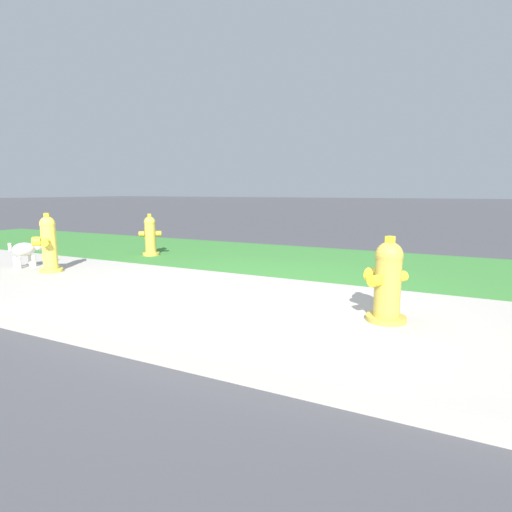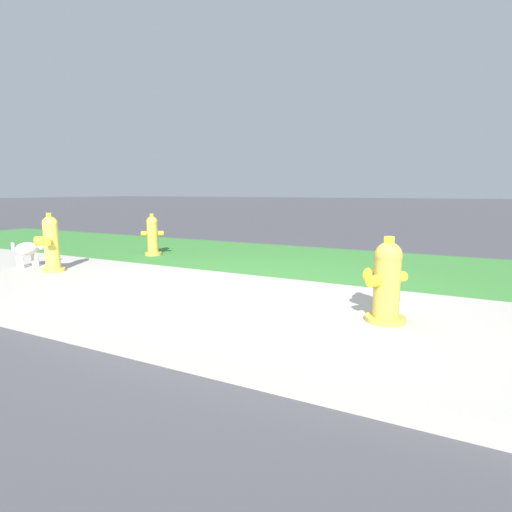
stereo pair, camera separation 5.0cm
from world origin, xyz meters
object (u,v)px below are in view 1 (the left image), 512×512
fire_hydrant_by_grass_verge (387,282)px  fire_hydrant_across_street (49,244)px  small_white_dog (27,250)px  fire_hydrant_at_driveway (150,236)px

fire_hydrant_by_grass_verge → fire_hydrant_across_street: fire_hydrant_across_street is taller
fire_hydrant_by_grass_verge → small_white_dog: fire_hydrant_by_grass_verge is taller
fire_hydrant_by_grass_verge → small_white_dog: 4.80m
fire_hydrant_by_grass_verge → fire_hydrant_at_driveway: bearing=97.7°
small_white_dog → fire_hydrant_across_street: bearing=-91.2°
fire_hydrant_at_driveway → fire_hydrant_across_street: size_ratio=0.89×
fire_hydrant_by_grass_verge → fire_hydrant_at_driveway: fire_hydrant_by_grass_verge is taller
fire_hydrant_across_street → fire_hydrant_at_driveway: bearing=-45.4°
small_white_dog → fire_hydrant_at_driveway: bearing=-19.3°
fire_hydrant_by_grass_verge → fire_hydrant_across_street: (-4.20, 0.15, 0.04)m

